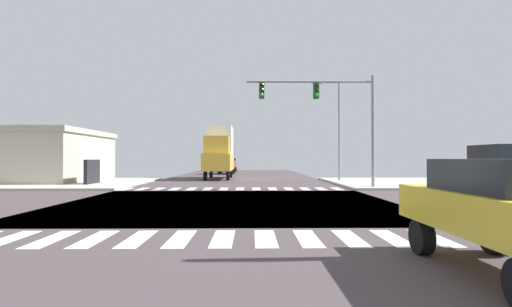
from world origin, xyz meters
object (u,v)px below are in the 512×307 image
at_px(street_lamp, 336,122).
at_px(bank_building, 9,156).
at_px(pickup_farside_1, 227,163).
at_px(sedan_middle_4, 230,164).
at_px(sedan_queued_3, 507,207).
at_px(traffic_signal_mast, 325,104).
at_px(box_truck_trailing_1, 219,151).

height_order(street_lamp, bank_building, street_lamp).
relative_size(pickup_farside_1, sedan_middle_4, 1.19).
distance_m(pickup_farside_1, sedan_queued_3, 40.80).
bearing_deg(traffic_signal_mast, pickup_farside_1, 108.20).
relative_size(bank_building, sedan_queued_3, 3.50).
bearing_deg(pickup_farside_1, box_truck_trailing_1, 90.00).
bearing_deg(sedan_middle_4, sedan_queued_3, 98.22).
xyz_separation_m(bank_building, box_truck_trailing_1, (16.19, 4.82, 0.51)).
bearing_deg(sedan_queued_3, traffic_signal_mast, 88.49).
distance_m(bank_building, pickup_farside_1, 22.57).
bearing_deg(sedan_queued_3, street_lamp, 83.58).
xyz_separation_m(traffic_signal_mast, sedan_queued_3, (-0.46, -17.49, -4.11)).
bearing_deg(box_truck_trailing_1, street_lamp, 154.18).
bearing_deg(box_truck_trailing_1, pickup_farside_1, -90.00).
relative_size(street_lamp, box_truck_trailing_1, 1.12).
distance_m(street_lamp, sedan_queued_3, 25.00).
distance_m(sedan_queued_3, sedan_middle_4, 48.97).
xyz_separation_m(street_lamp, box_truck_trailing_1, (-9.76, 4.72, -2.25)).
distance_m(street_lamp, box_truck_trailing_1, 11.08).
relative_size(traffic_signal_mast, sedan_middle_4, 1.84).
bearing_deg(pickup_farside_1, bank_building, 44.13).
height_order(traffic_signal_mast, sedan_middle_4, traffic_signal_mast).
height_order(bank_building, sedan_queued_3, bank_building).
height_order(traffic_signal_mast, street_lamp, street_lamp).
bearing_deg(sedan_middle_4, street_lamp, 112.22).
xyz_separation_m(pickup_farside_1, sedan_middle_4, (0.00, 8.28, -0.17)).
relative_size(sedan_queued_3, box_truck_trailing_1, 0.60).
relative_size(bank_building, sedan_middle_4, 3.50).
relative_size(street_lamp, pickup_farside_1, 1.58).
xyz_separation_m(sedan_queued_3, sedan_middle_4, (-7.00, 48.47, 0.00)).
xyz_separation_m(pickup_farside_1, sedan_queued_3, (7.00, -40.19, -0.17)).
distance_m(pickup_farside_1, box_truck_trailing_1, 10.97).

